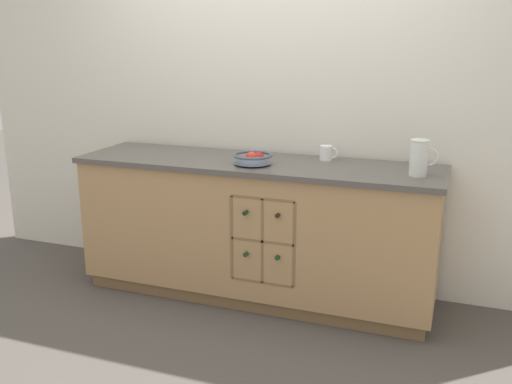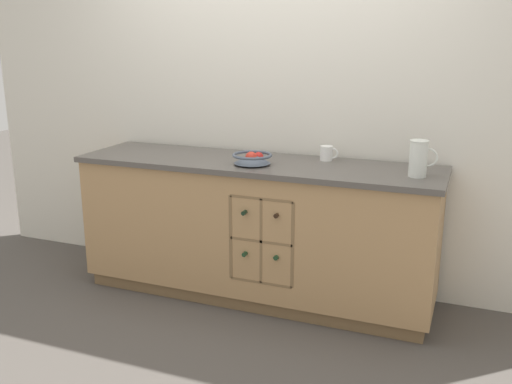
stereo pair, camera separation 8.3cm
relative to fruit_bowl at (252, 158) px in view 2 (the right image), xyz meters
The scene contains 6 objects.
ground_plane 0.96m from the fruit_bowl, 98.63° to the left, with size 14.00×14.00×0.00m, color #4C4742.
back_wall 0.56m from the fruit_bowl, 91.81° to the left, with size 4.70×0.06×2.55m, color silver.
kitchen_island 0.50m from the fruit_bowl, 97.99° to the left, with size 2.34×0.65×0.92m.
fruit_bowl is the anchor object (origin of this frame).
white_pitcher 0.99m from the fruit_bowl, ahead, with size 0.16×0.11×0.21m.
ceramic_mug 0.49m from the fruit_bowl, 36.03° to the left, with size 0.12×0.08×0.09m.
Camera 2 is at (1.30, -3.29, 1.67)m, focal length 40.00 mm.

